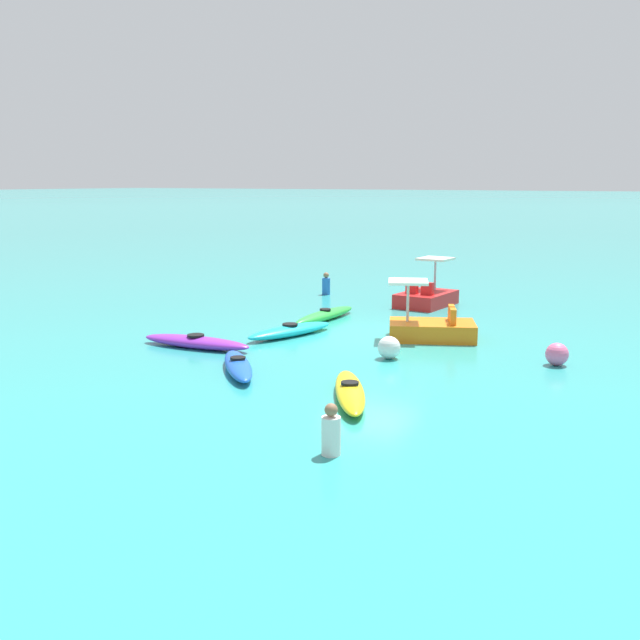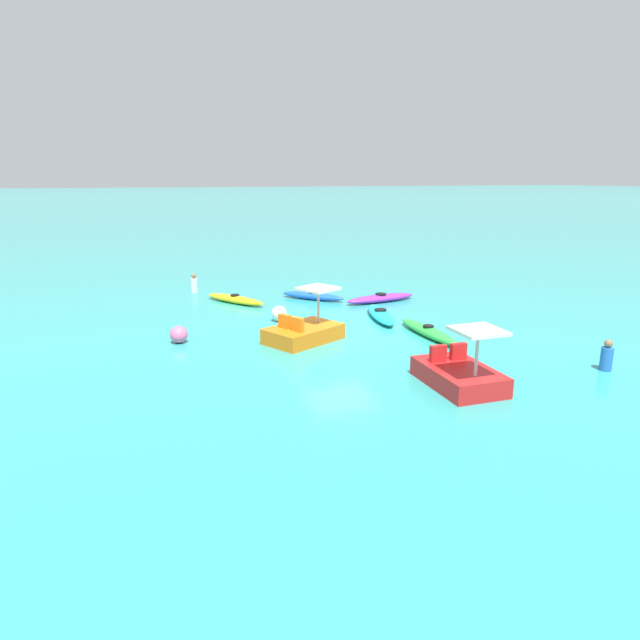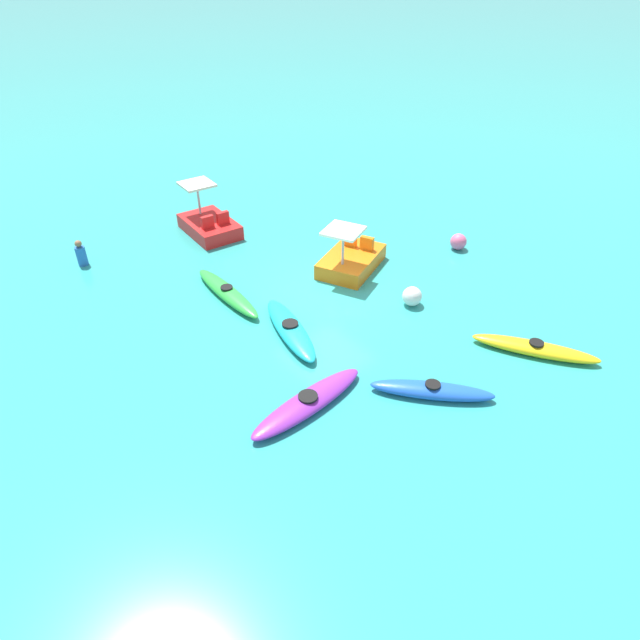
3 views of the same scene
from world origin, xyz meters
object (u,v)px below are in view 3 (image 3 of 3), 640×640
(buoy_pink, at_px, (458,242))
(person_near_shore, at_px, (81,254))
(kayak_cyan, at_px, (290,329))
(pedal_boat_orange, at_px, (351,259))
(pedal_boat_red, at_px, (209,224))
(kayak_yellow, at_px, (535,348))
(buoy_white, at_px, (412,296))
(kayak_purple, at_px, (308,402))
(kayak_blue, at_px, (432,390))
(kayak_green, at_px, (227,293))

(buoy_pink, xyz_separation_m, person_near_shore, (7.00, 10.56, 0.11))
(kayak_cyan, distance_m, pedal_boat_orange, 4.06)
(pedal_boat_red, distance_m, pedal_boat_orange, 5.69)
(kayak_yellow, height_order, buoy_white, buoy_white)
(kayak_purple, xyz_separation_m, person_near_shore, (9.98, 1.71, 0.22))
(buoy_white, distance_m, buoy_pink, 4.10)
(kayak_cyan, bearing_deg, kayak_purple, 152.04)
(kayak_purple, bearing_deg, kayak_blue, -120.70)
(kayak_blue, height_order, person_near_shore, person_near_shore)
(kayak_yellow, xyz_separation_m, buoy_white, (3.61, 0.81, 0.13))
(kayak_blue, bearing_deg, kayak_purple, 59.30)
(kayak_yellow, height_order, kayak_purple, same)
(kayak_yellow, height_order, kayak_green, same)
(kayak_cyan, xyz_separation_m, buoy_pink, (0.41, -7.48, 0.12))
(person_near_shore, bearing_deg, kayak_purple, -170.27)
(kayak_cyan, height_order, buoy_pink, buoy_pink)
(kayak_blue, bearing_deg, kayak_green, 12.88)
(pedal_boat_red, relative_size, pedal_boat_orange, 0.90)
(kayak_green, relative_size, pedal_boat_red, 1.34)
(pedal_boat_red, height_order, buoy_white, pedal_boat_red)
(kayak_purple, relative_size, buoy_pink, 6.00)
(kayak_yellow, height_order, pedal_boat_orange, pedal_boat_orange)
(buoy_pink, bearing_deg, kayak_purple, 108.62)
(kayak_green, height_order, buoy_white, buoy_white)
(kayak_blue, distance_m, person_near_shore, 12.25)
(kayak_cyan, xyz_separation_m, kayak_purple, (-2.57, 1.37, -0.00))
(buoy_pink, bearing_deg, kayak_green, 73.81)
(pedal_boat_red, height_order, pedal_boat_orange, same)
(pedal_boat_red, distance_m, buoy_pink, 8.91)
(person_near_shore, bearing_deg, pedal_boat_red, -96.49)
(kayak_cyan, height_order, pedal_boat_orange, pedal_boat_orange)
(kayak_green, relative_size, kayak_blue, 1.34)
(pedal_boat_orange, relative_size, person_near_shore, 3.19)
(kayak_purple, height_order, pedal_boat_red, pedal_boat_red)
(kayak_yellow, relative_size, buoy_white, 5.22)
(person_near_shore, bearing_deg, kayak_blue, -159.73)
(kayak_cyan, xyz_separation_m, kayak_yellow, (-4.66, -4.47, -0.00))
(person_near_shore, bearing_deg, pedal_boat_orange, -130.19)
(person_near_shore, bearing_deg, kayak_yellow, -147.99)
(kayak_purple, bearing_deg, pedal_boat_red, -16.18)
(kayak_cyan, xyz_separation_m, pedal_boat_red, (6.90, -1.38, 0.17))
(kayak_cyan, distance_m, buoy_pink, 7.50)
(kayak_blue, height_order, pedal_boat_red, pedal_boat_red)
(kayak_cyan, distance_m, buoy_white, 3.80)
(kayak_yellow, relative_size, buoy_pink, 5.40)
(person_near_shore, bearing_deg, kayak_cyan, -157.45)
(kayak_purple, bearing_deg, kayak_green, -10.58)
(kayak_cyan, relative_size, person_near_shore, 3.63)
(kayak_yellow, bearing_deg, kayak_green, 33.41)
(pedal_boat_orange, bearing_deg, buoy_pink, -108.74)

